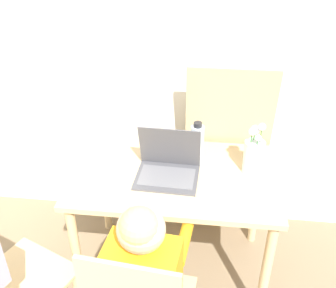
{
  "coord_description": "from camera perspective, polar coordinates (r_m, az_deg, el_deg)",
  "views": [
    {
      "loc": [
        0.24,
        -0.01,
        1.94
      ],
      "look_at": [
        0.04,
        1.68,
        0.9
      ],
      "focal_mm": 42.0,
      "sensor_mm": 36.0,
      "label": 1
    }
  ],
  "objects": [
    {
      "name": "person_seated",
      "position": [
        1.73,
        -3.12,
        -17.26
      ],
      "size": [
        0.35,
        0.45,
        1.0
      ],
      "rotation": [
        0.0,
        0.0,
        3.04
      ],
      "color": "orange",
      "rests_on": "ground_plane"
    },
    {
      "name": "flower_vase",
      "position": [
        2.1,
        12.34,
        -1.42
      ],
      "size": [
        0.11,
        0.11,
        0.29
      ],
      "color": "silver",
      "rests_on": "dining_table"
    },
    {
      "name": "dining_table",
      "position": [
        2.15,
        1.05,
        -6.39
      ],
      "size": [
        1.08,
        0.69,
        0.72
      ],
      "color": "#D6B784",
      "rests_on": "ground_plane"
    },
    {
      "name": "wall_back",
      "position": [
        2.35,
        0.54,
        14.49
      ],
      "size": [
        6.4,
        0.05,
        2.5
      ],
      "color": "white",
      "rests_on": "ground_plane"
    },
    {
      "name": "laptop",
      "position": [
        2.05,
        0.01,
        -3.02
      ],
      "size": [
        0.33,
        0.27,
        0.26
      ],
      "rotation": [
        0.0,
        0.0,
        -0.04
      ],
      "color": "#4C4C51",
      "rests_on": "dining_table"
    },
    {
      "name": "cardboard_panel",
      "position": [
        2.49,
        8.37,
        -1.49
      ],
      "size": [
        0.51,
        0.18,
        1.2
      ],
      "color": "tan",
      "rests_on": "ground_plane"
    },
    {
      "name": "water_bottle",
      "position": [
        2.12,
        4.23,
        -0.02
      ],
      "size": [
        0.07,
        0.07,
        0.25
      ],
      "color": "silver",
      "rests_on": "dining_table"
    }
  ]
}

